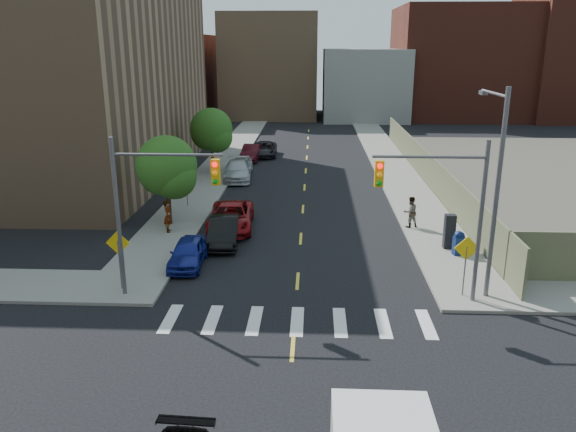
# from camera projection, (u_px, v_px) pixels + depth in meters

# --- Properties ---
(ground) EXTENTS (160.00, 160.00, 0.00)m
(ground) POSITION_uv_depth(u_px,v_px,m) (290.00, 379.00, 18.50)
(ground) COLOR black
(ground) RESTS_ON ground
(sidewalk_nw) EXTENTS (3.50, 73.00, 0.15)m
(sidewalk_nw) POSITION_uv_depth(u_px,v_px,m) (233.00, 150.00, 58.47)
(sidewalk_nw) COLOR gray
(sidewalk_nw) RESTS_ON ground
(sidewalk_ne) EXTENTS (3.50, 73.00, 0.15)m
(sidewalk_ne) POSITION_uv_depth(u_px,v_px,m) (382.00, 151.00, 57.79)
(sidewalk_ne) COLOR gray
(sidewalk_ne) RESTS_ON ground
(fence_north) EXTENTS (0.12, 44.00, 2.50)m
(fence_north) POSITION_uv_depth(u_px,v_px,m) (426.00, 167.00, 44.47)
(fence_north) COLOR #646647
(fence_north) RESTS_ON ground
(building_nw) EXTENTS (22.00, 30.00, 16.00)m
(building_nw) POSITION_uv_depth(u_px,v_px,m) (37.00, 78.00, 45.80)
(building_nw) COLOR #8C6B4C
(building_nw) RESTS_ON ground
(bg_bldg_west) EXTENTS (14.00, 18.00, 12.00)m
(bg_bldg_west) POSITION_uv_depth(u_px,v_px,m) (164.00, 76.00, 84.60)
(bg_bldg_west) COLOR #592319
(bg_bldg_west) RESTS_ON ground
(bg_bldg_midwest) EXTENTS (14.00, 16.00, 15.00)m
(bg_bldg_midwest) POSITION_uv_depth(u_px,v_px,m) (271.00, 66.00, 85.37)
(bg_bldg_midwest) COLOR #8C6B4C
(bg_bldg_midwest) RESTS_ON ground
(bg_bldg_center) EXTENTS (12.00, 16.00, 10.00)m
(bg_bldg_center) POSITION_uv_depth(u_px,v_px,m) (364.00, 84.00, 83.57)
(bg_bldg_center) COLOR gray
(bg_bldg_center) RESTS_ON ground
(bg_bldg_east) EXTENTS (18.00, 18.00, 16.00)m
(bg_bldg_east) POSITION_uv_depth(u_px,v_px,m) (457.00, 63.00, 83.99)
(bg_bldg_east) COLOR #592319
(bg_bldg_east) RESTS_ON ground
(bg_bldg_fareast) EXTENTS (14.00, 16.00, 18.00)m
(bg_bldg_fareast) POSITION_uv_depth(u_px,v_px,m) (573.00, 56.00, 81.08)
(bg_bldg_fareast) COLOR #592319
(bg_bldg_fareast) RESTS_ON ground
(signal_nw) EXTENTS (4.59, 0.30, 7.00)m
(signal_nw) POSITION_uv_depth(u_px,v_px,m) (152.00, 197.00, 23.18)
(signal_nw) COLOR #59595E
(signal_nw) RESTS_ON ground
(signal_ne) EXTENTS (4.59, 0.30, 7.00)m
(signal_ne) POSITION_uv_depth(u_px,v_px,m) (445.00, 200.00, 22.65)
(signal_ne) COLOR #59595E
(signal_ne) RESTS_ON ground
(streetlight_ne) EXTENTS (0.25, 3.70, 9.00)m
(streetlight_ne) POSITION_uv_depth(u_px,v_px,m) (495.00, 179.00, 23.21)
(streetlight_ne) COLOR #59595E
(streetlight_ne) RESTS_ON ground
(warn_sign_nw) EXTENTS (1.06, 0.06, 2.83)m
(warn_sign_nw) POSITION_uv_depth(u_px,v_px,m) (118.00, 249.00, 24.47)
(warn_sign_nw) COLOR #59595E
(warn_sign_nw) RESTS_ON ground
(warn_sign_ne) EXTENTS (1.06, 0.06, 2.83)m
(warn_sign_ne) POSITION_uv_depth(u_px,v_px,m) (466.00, 255.00, 23.81)
(warn_sign_ne) COLOR #59595E
(warn_sign_ne) RESTS_ON ground
(warn_sign_midwest) EXTENTS (1.06, 0.06, 2.83)m
(warn_sign_midwest) POSITION_uv_depth(u_px,v_px,m) (186.00, 179.00, 37.37)
(warn_sign_midwest) COLOR #59595E
(warn_sign_midwest) RESTS_ON ground
(tree_west_near) EXTENTS (3.66, 3.64, 5.52)m
(tree_west_near) POSITION_uv_depth(u_px,v_px,m) (167.00, 170.00, 33.17)
(tree_west_near) COLOR #332114
(tree_west_near) RESTS_ON ground
(tree_west_far) EXTENTS (3.66, 3.64, 5.52)m
(tree_west_far) POSITION_uv_depth(u_px,v_px,m) (212.00, 132.00, 47.50)
(tree_west_far) COLOR #332114
(tree_west_far) RESTS_ON ground
(parked_car_blue) EXTENTS (1.66, 3.98, 1.35)m
(parked_car_blue) POSITION_uv_depth(u_px,v_px,m) (188.00, 253.00, 27.83)
(parked_car_blue) COLOR navy
(parked_car_blue) RESTS_ON ground
(parked_car_black) EXTENTS (1.90, 4.58, 1.47)m
(parked_car_black) POSITION_uv_depth(u_px,v_px,m) (224.00, 231.00, 30.87)
(parked_car_black) COLOR black
(parked_car_black) RESTS_ON ground
(parked_car_red) EXTENTS (2.89, 5.68, 1.54)m
(parked_car_red) POSITION_uv_depth(u_px,v_px,m) (231.00, 217.00, 33.32)
(parked_car_red) COLOR maroon
(parked_car_red) RESTS_ON ground
(parked_car_silver) EXTENTS (2.62, 5.49, 1.54)m
(parked_car_silver) POSITION_uv_depth(u_px,v_px,m) (238.00, 170.00, 45.60)
(parked_car_silver) COLOR #B1B4B9
(parked_car_silver) RESTS_ON ground
(parked_car_white) EXTENTS (1.73, 4.20, 1.42)m
(parked_car_white) POSITION_uv_depth(u_px,v_px,m) (241.00, 166.00, 47.75)
(parked_car_white) COLOR silver
(parked_car_white) RESTS_ON ground
(parked_car_maroon) EXTENTS (1.82, 4.56, 1.47)m
(parked_car_maroon) POSITION_uv_depth(u_px,v_px,m) (251.00, 153.00, 53.36)
(parked_car_maroon) COLOR #3E0C14
(parked_car_maroon) RESTS_ON ground
(parked_car_grey) EXTENTS (2.47, 5.10, 1.40)m
(parked_car_grey) POSITION_uv_depth(u_px,v_px,m) (264.00, 149.00, 55.39)
(parked_car_grey) COLOR black
(parked_car_grey) RESTS_ON ground
(mailbox) EXTENTS (0.59, 0.50, 1.26)m
(mailbox) POSITION_uv_depth(u_px,v_px,m) (459.00, 243.00, 28.87)
(mailbox) COLOR #0E1F52
(mailbox) RESTS_ON sidewalk_ne
(payphone) EXTENTS (0.56, 0.47, 1.85)m
(payphone) POSITION_uv_depth(u_px,v_px,m) (449.00, 231.00, 29.73)
(payphone) COLOR black
(payphone) RESTS_ON sidewalk_ne
(pedestrian_west) EXTENTS (0.55, 0.74, 1.87)m
(pedestrian_west) POSITION_uv_depth(u_px,v_px,m) (168.00, 216.00, 32.34)
(pedestrian_west) COLOR gray
(pedestrian_west) RESTS_ON sidewalk_nw
(pedestrian_east) EXTENTS (1.08, 0.95, 1.86)m
(pedestrian_east) POSITION_uv_depth(u_px,v_px,m) (410.00, 212.00, 33.18)
(pedestrian_east) COLOR gray
(pedestrian_east) RESTS_ON sidewalk_ne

